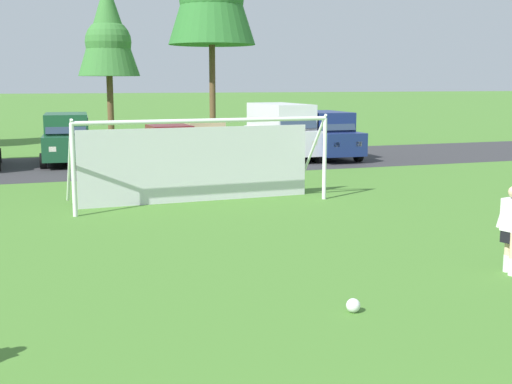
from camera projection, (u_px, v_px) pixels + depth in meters
The scene contains 11 objects.
ground_plane at pixel (163, 222), 17.04m from camera, with size 400.00×400.00×0.00m, color #477A2D.
parking_lot_strip at pixel (105, 166), 28.46m from camera, with size 52.00×8.40×0.01m, color #333335.
soccer_ball at pixel (353, 305), 10.34m from camera, with size 0.22×0.22×0.22m.
soccer_goal at pixel (200, 159), 19.56m from camera, with size 7.49×2.22×2.57m.
player_defender_far at pixel (512, 230), 12.32m from camera, with size 0.33×0.75×1.64m.
parked_car_slot_center at pixel (67, 138), 28.96m from camera, with size 2.41×4.73×2.16m.
parked_car_slot_center_right at pixel (170, 145), 28.17m from camera, with size 2.05×4.21×1.72m.
parked_car_slot_right at pixel (202, 140), 30.87m from camera, with size 2.14×4.25×1.72m.
parked_car_slot_far_right at pixel (281, 130), 30.76m from camera, with size 2.27×4.84×2.52m.
parked_car_slot_end at pixel (325, 135), 30.82m from camera, with size 2.19×4.63×2.16m.
tree_mid_left at pixel (108, 31), 37.70m from camera, with size 3.45×3.45×9.19m.
Camera 1 is at (-3.24, -1.55, 3.50)m, focal length 47.25 mm.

